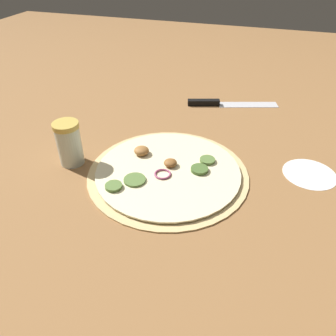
# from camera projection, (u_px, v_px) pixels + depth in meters

# --- Properties ---
(ground_plane) EXTENTS (3.00, 3.00, 0.00)m
(ground_plane) POSITION_uv_depth(u_px,v_px,m) (168.00, 174.00, 0.77)
(ground_plane) COLOR olive
(pizza) EXTENTS (0.38, 0.38, 0.03)m
(pizza) POSITION_uv_depth(u_px,v_px,m) (167.00, 171.00, 0.77)
(pizza) COLOR #D6B77A
(pizza) RESTS_ON ground_plane
(knife) EXTENTS (0.29, 0.12, 0.02)m
(knife) POSITION_uv_depth(u_px,v_px,m) (219.00, 103.00, 1.07)
(knife) COLOR silver
(knife) RESTS_ON ground_plane
(spice_jar) EXTENTS (0.06, 0.06, 0.11)m
(spice_jar) POSITION_uv_depth(u_px,v_px,m) (69.00, 143.00, 0.78)
(spice_jar) COLOR silver
(spice_jar) RESTS_ON ground_plane
(flour_patch) EXTENTS (0.12, 0.12, 0.00)m
(flour_patch) POSITION_uv_depth(u_px,v_px,m) (309.00, 174.00, 0.77)
(flour_patch) COLOR white
(flour_patch) RESTS_ON ground_plane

